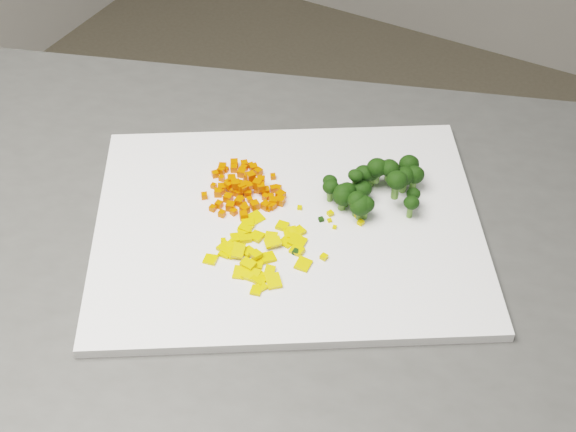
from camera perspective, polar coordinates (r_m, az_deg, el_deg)
The scene contains 151 objects.
cutting_board at distance 0.94m, azimuth 0.00°, elevation -0.70°, with size 0.45×0.35×0.01m, color white.
carrot_pile at distance 0.96m, azimuth -3.11°, elevation 2.34°, with size 0.10×0.10×0.03m, color #E24602, non-canonical shape.
pepper_pile at distance 0.89m, azimuth -2.09°, elevation -2.39°, with size 0.12×0.12×0.02m, color #EDB70C, non-canonical shape.
broccoli_pile at distance 0.95m, azimuth 6.22°, elevation 2.44°, with size 0.12×0.12×0.06m, color black, non-canonical shape.
carrot_cube_0 at distance 0.95m, azimuth -4.93°, elevation 0.82°, with size 0.01×0.01×0.01m, color #E24602.
carrot_cube_1 at distance 1.00m, azimuth -2.65°, elevation 3.60°, with size 0.01×0.01×0.01m, color #E24602.
carrot_cube_2 at distance 0.96m, azimuth -1.24°, elevation 1.36°, with size 0.01×0.01×0.01m, color #E24602.
carrot_cube_3 at distance 0.97m, azimuth -3.83°, elevation 1.76°, with size 0.01×0.01×0.01m, color #E24602.
carrot_cube_4 at distance 0.99m, azimuth -4.74°, elevation 2.70°, with size 0.01×0.01×0.01m, color #E24602.
carrot_cube_5 at distance 0.97m, azimuth -4.87°, elevation 1.66°, with size 0.01×0.01×0.01m, color #E24602.
carrot_cube_6 at distance 0.95m, azimuth -2.39°, elevation 0.77°, with size 0.01×0.01×0.01m, color #E24602.
carrot_cube_7 at distance 1.00m, azimuth -4.75°, elevation 3.26°, with size 0.01×0.01×0.01m, color #E24602.
carrot_cube_8 at distance 0.98m, azimuth -4.31°, elevation 2.39°, with size 0.01×0.01×0.01m, color #E24602.
carrot_cube_9 at distance 0.98m, azimuth -2.89°, elevation 2.59°, with size 0.01×0.01×0.01m, color #E24602.
carrot_cube_10 at distance 0.96m, azimuth -4.28°, elevation 1.29°, with size 0.01×0.01×0.01m, color #E24602.
carrot_cube_11 at distance 1.00m, azimuth -3.11°, elevation 3.70°, with size 0.01×0.01×0.01m, color #E24602.
carrot_cube_12 at distance 0.99m, azimuth -1.07°, elevation 2.83°, with size 0.01×0.01×0.01m, color #E24602.
carrot_cube_13 at distance 0.93m, azimuth -3.18°, elevation 0.02°, with size 0.01×0.01×0.01m, color #E24602.
carrot_cube_14 at distance 0.95m, azimuth -0.47°, elevation 1.21°, with size 0.01×0.01×0.01m, color #E24602.
carrot_cube_15 at distance 0.96m, azimuth -3.52°, elevation 2.28°, with size 0.01×0.01×0.01m, color #E24602.
carrot_cube_16 at distance 0.97m, azimuth -4.99°, elevation 1.67°, with size 0.01×0.01×0.01m, color #E24602.
carrot_cube_17 at distance 0.95m, azimuth -1.34°, elevation 0.70°, with size 0.01×0.01×0.01m, color #E24602.
carrot_cube_18 at distance 0.97m, azimuth -1.91°, elevation 2.56°, with size 0.01×0.01×0.01m, color #E24602.
carrot_cube_19 at distance 0.96m, azimuth -1.61°, elevation 1.36°, with size 0.01×0.01×0.01m, color #E24602.
carrot_cube_20 at distance 0.96m, azimuth -3.14°, elevation 2.14°, with size 0.01×0.01×0.01m, color #E24602.
carrot_cube_21 at distance 0.95m, azimuth -0.55°, elevation 1.09°, with size 0.01×0.01×0.01m, color #E24602.
carrot_cube_22 at distance 0.96m, azimuth -1.62°, elevation 1.78°, with size 0.01×0.01×0.01m, color #E24602.
carrot_cube_23 at distance 0.95m, azimuth -1.04°, elevation 1.03°, with size 0.01×0.01×0.01m, color #E24602.
carrot_cube_24 at distance 0.97m, azimuth -2.24°, elevation 1.86°, with size 0.01×0.01×0.01m, color #E24602.
carrot_cube_25 at distance 0.96m, azimuth -2.87°, elevation 1.64°, with size 0.01×0.01×0.01m, color #E24602.
carrot_cube_26 at distance 0.99m, azimuth -5.21°, elevation 2.98°, with size 0.01×0.01×0.01m, color #E24602.
carrot_cube_27 at distance 0.94m, azimuth -3.10°, elevation 0.48°, with size 0.01×0.01×0.01m, color #E24602.
carrot_cube_28 at distance 0.94m, azimuth -3.89°, elevation 0.30°, with size 0.01×0.01×0.01m, color #E24602.
carrot_cube_29 at distance 0.97m, azimuth -2.81°, elevation 1.80°, with size 0.01×0.01×0.01m, color #E24602.
carrot_cube_30 at distance 0.96m, azimuth -5.97°, elevation 1.44°, with size 0.01×0.01×0.01m, color #E24602.
carrot_cube_31 at distance 0.96m, azimuth -3.34°, elevation 2.09°, with size 0.01×0.01×0.01m, color #E24602.
carrot_cube_32 at distance 0.98m, azimuth -2.90°, elevation 2.78°, with size 0.01×0.01×0.01m, color #E24602.
carrot_cube_33 at distance 0.95m, azimuth -4.12°, elevation 0.69°, with size 0.01×0.01×0.01m, color #E24602.
carrot_cube_34 at distance 0.96m, azimuth -0.53°, elevation 1.47°, with size 0.01×0.01×0.01m, color #E24602.
carrot_cube_35 at distance 1.00m, azimuth -4.45°, elevation 3.32°, with size 0.01×0.01×0.01m, color #E24602.
carrot_cube_36 at distance 0.95m, azimuth -1.61°, elevation 0.75°, with size 0.01×0.01×0.01m, color #E24602.
carrot_cube_37 at distance 1.00m, azimuth -3.84°, elevation 3.75°, with size 0.01×0.01×0.01m, color #E24602.
carrot_cube_38 at distance 0.97m, azimuth -2.65°, elevation 2.84°, with size 0.01×0.01×0.01m, color #E24602.
carrot_cube_39 at distance 0.97m, azimuth -4.72°, elevation 2.00°, with size 0.01×0.01×0.01m, color #E24602.
carrot_cube_40 at distance 1.00m, azimuth -3.87°, elevation 3.41°, with size 0.01×0.01×0.01m, color #E24602.
carrot_cube_41 at distance 0.98m, azimuth -2.81°, elevation 2.79°, with size 0.01×0.01×0.01m, color #E24602.
carrot_cube_42 at distance 0.96m, azimuth -3.74°, elevation 2.27°, with size 0.01×0.01×0.01m, color #E24602.
carrot_cube_43 at distance 0.96m, azimuth -2.94°, elevation 2.11°, with size 0.01×0.01×0.01m, color #E24602.
carrot_cube_44 at distance 0.97m, azimuth -2.84°, elevation 2.20°, with size 0.01×0.01×0.01m, color #E24602.
carrot_cube_45 at distance 0.96m, azimuth -2.98°, elevation 2.16°, with size 0.01×0.01×0.01m, color #E24602.
carrot_cube_46 at distance 0.97m, azimuth -4.83°, elevation 1.75°, with size 0.01×0.01×0.01m, color #E24602.
carrot_cube_47 at distance 0.96m, azimuth -3.37°, elevation 1.23°, with size 0.01×0.01×0.01m, color #E24602.
carrot_cube_48 at distance 1.00m, azimuth -3.19°, elevation 3.39°, with size 0.01×0.01×0.01m, color #E24602.
carrot_cube_49 at distance 0.99m, azimuth -2.13°, elevation 3.16°, with size 0.01×0.01×0.01m, color #E24602.
carrot_cube_50 at distance 0.96m, azimuth -2.17°, elevation 2.32°, with size 0.01×0.01×0.01m, color #E24602.
carrot_cube_51 at distance 0.95m, azimuth -1.14°, elevation 0.72°, with size 0.01×0.01×0.01m, color #E24602.
carrot_cube_52 at distance 0.96m, azimuth -3.19°, elevation 1.98°, with size 0.01×0.01×0.01m, color #E24602.
carrot_cube_53 at distance 0.97m, azimuth -1.04°, elevation 1.95°, with size 0.01×0.01×0.01m, color #E24602.
carrot_cube_54 at distance 0.97m, azimuth -4.02°, elevation 2.59°, with size 0.01×0.01×0.01m, color #E24602.
carrot_cube_55 at distance 0.95m, azimuth -3.46°, elevation 1.03°, with size 0.01×0.01×0.01m, color #E24602.
carrot_cube_56 at distance 0.99m, azimuth -3.32°, elevation 3.08°, with size 0.01×0.01×0.01m, color #E24602.
carrot_cube_57 at distance 1.00m, azimuth -2.47°, elevation 3.43°, with size 0.01×0.01×0.01m, color #E24602.
carrot_cube_58 at distance 1.00m, azimuth -4.68°, elevation 3.47°, with size 0.01×0.01×0.01m, color #E24602.
carrot_cube_59 at distance 0.96m, azimuth -3.49°, elevation 1.62°, with size 0.01×0.01×0.01m, color #E24602.
carrot_cube_60 at distance 0.99m, azimuth -4.07°, elevation 2.72°, with size 0.01×0.01×0.01m, color #E24602.
carrot_cube_61 at distance 0.96m, azimuth -2.72°, elevation 2.13°, with size 0.01×0.01×0.01m, color #E24602.
carrot_cube_62 at distance 0.97m, azimuth -2.03°, elevation 2.57°, with size 0.01×0.01×0.01m, color #E24602.
carrot_cube_63 at distance 0.95m, azimuth -5.37°, elevation 0.56°, with size 0.01×0.01×0.01m, color #E24602.
carrot_cube_64 at distance 0.97m, azimuth -4.21°, elevation 2.21°, with size 0.01×0.01×0.01m, color #E24602.
carrot_cube_65 at distance 0.96m, azimuth -1.94°, elevation 2.07°, with size 0.01×0.01×0.01m, color #E24602.
carrot_cube_66 at distance 0.97m, azimuth -2.66°, elevation 2.28°, with size 0.01×0.01×0.01m, color #E24602.
carrot_cube_67 at distance 0.98m, azimuth -5.31°, elevation 2.15°, with size 0.01×0.01×0.01m, color #E24602.
carrot_cube_68 at distance 0.98m, azimuth -3.23°, elevation 2.25°, with size 0.01×0.01×0.01m, color #E24602.
carrot_cube_69 at distance 0.94m, azimuth -4.72°, elevation 0.17°, with size 0.01×0.01×0.01m, color #E24602.
carrot_cube_70 at distance 0.97m, azimuth -0.71°, elevation 1.96°, with size 0.01×0.01×0.01m, color #E24602.
carrot_cube_71 at distance 0.97m, azimuth -3.72°, elevation 2.19°, with size 0.01×0.01×0.01m, color #E24602.
carrot_cube_72 at distance 0.95m, azimuth -3.12°, elevation 0.72°, with size 0.01×0.01×0.01m, color #E24602.
pepper_chunk_0 at distance 0.88m, azimuth -2.85°, elevation -3.41°, with size 0.02×0.01×0.00m, color #EDB70C.
pepper_chunk_1 at distance 0.88m, azimuth -1.33°, elevation -3.98°, with size 0.02×0.01×0.00m, color #EDB70C.
pepper_chunk_2 at distance 0.89m, azimuth -5.53°, elevation -3.10°, with size 0.01×0.01×0.00m, color #EDB70C.
pepper_chunk_3 at distance 0.89m, azimuth -1.44°, elevation -2.96°, with size 0.02×0.02×0.00m, color #EDB70C.
pepper_chunk_4 at distance 0.92m, azimuth -3.12°, elevation -1.08°, with size 0.01×0.01×0.00m, color #EDB70C.
pepper_chunk_5 at distance 0.90m, azimuth -4.48°, elevation -2.66°, with size 0.01×0.01×0.00m, color #EDB70C.
pepper_chunk_6 at distance 0.89m, azimuth -2.30°, elevation -2.74°, with size 0.01×0.01×0.00m, color #EDB70C.
pepper_chunk_7 at distance 0.90m, azimuth -2.84°, elevation -2.54°, with size 0.01×0.01×0.00m, color #EDB70C.
pepper_chunk_8 at distance 0.90m, azimuth -3.96°, elevation -2.70°, with size 0.01×0.01×0.00m, color #EDB70C.
pepper_chunk_9 at distance 0.89m, azimuth -2.23°, elevation -3.32°, with size 0.02×0.01×0.00m, color #EDB70C.
pepper_chunk_10 at distance 0.90m, azimuth -3.82°, elevation -2.73°, with size 0.01×0.01×0.00m, color #EDB70C.
pepper_chunk_11 at distance 0.91m, azimuth 0.27°, elevation -1.60°, with size 0.02×0.02×0.00m, color #EDB70C.
pepper_chunk_12 at distance 0.91m, azimuth -3.07°, elevation -1.62°, with size 0.01×0.01×0.00m, color #EDB70C.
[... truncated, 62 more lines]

